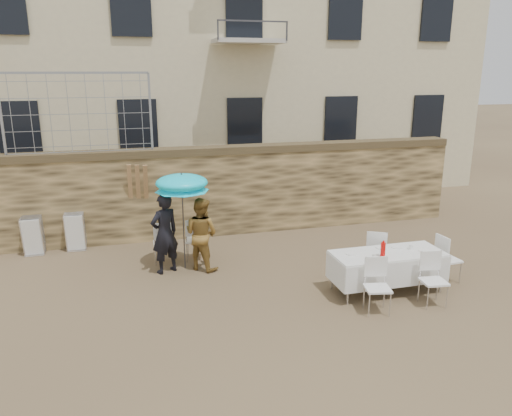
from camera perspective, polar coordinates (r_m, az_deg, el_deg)
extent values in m
plane|color=brown|center=(8.41, 1.32, -13.37)|extent=(80.00, 80.00, 0.00)
cube|color=brown|center=(12.59, -5.10, 1.85)|extent=(13.00, 0.50, 2.20)
imported|color=black|center=(10.35, -10.40, -2.89)|extent=(0.73, 0.63, 1.68)
imported|color=#BB8839|center=(10.45, -6.28, -2.94)|extent=(0.95, 0.94, 1.54)
cylinder|color=#3F3F44|center=(10.47, -8.27, -2.55)|extent=(0.03, 0.03, 1.69)
cone|color=#0AD2EF|center=(10.22, -8.47, 2.54)|extent=(1.11, 1.11, 0.22)
cube|color=silver|center=(9.66, 14.86, -5.08)|extent=(2.10, 0.85, 0.05)
cylinder|color=silver|center=(9.10, 10.51, -8.70)|extent=(0.04, 0.04, 0.74)
cylinder|color=silver|center=(10.03, 20.44, -7.13)|extent=(0.04, 0.04, 0.74)
cylinder|color=silver|center=(9.67, 8.75, -7.12)|extent=(0.04, 0.04, 0.74)
cylinder|color=silver|center=(10.55, 18.30, -5.80)|extent=(0.04, 0.04, 0.74)
cylinder|color=red|center=(9.39, 14.31, -4.63)|extent=(0.09, 0.09, 0.26)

